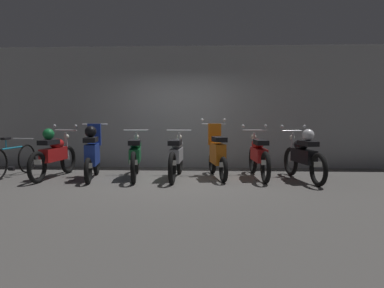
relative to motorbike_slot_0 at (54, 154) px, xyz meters
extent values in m
plane|color=#565451|center=(2.67, -0.25, -0.53)|extent=(80.00, 80.00, 0.00)
cube|color=#9EA0A3|center=(2.67, 1.86, 1.04)|extent=(16.00, 0.30, 3.13)
torus|color=black|center=(0.06, 0.64, -0.20)|extent=(0.16, 0.66, 0.65)
torus|color=black|center=(-0.07, -0.66, -0.20)|extent=(0.16, 0.66, 0.65)
cube|color=red|center=(0.00, -0.01, -0.01)|extent=(0.30, 0.85, 0.28)
ellipsoid|color=red|center=(0.01, 0.14, 0.21)|extent=(0.30, 0.46, 0.22)
cube|color=black|center=(-0.02, -0.19, 0.27)|extent=(0.29, 0.54, 0.10)
cylinder|color=#B7BABF|center=(0.05, 0.53, 0.49)|extent=(0.56, 0.09, 0.04)
sphere|color=#B7BABF|center=(-0.20, 0.56, 0.59)|extent=(0.07, 0.07, 0.07)
sphere|color=#B7BABF|center=(0.31, 0.51, 0.59)|extent=(0.07, 0.07, 0.07)
cylinder|color=#B7BABF|center=(0.06, 0.58, 0.12)|extent=(0.07, 0.16, 0.65)
sphere|color=silver|center=(0.06, 0.58, 0.34)|extent=(0.12, 0.12, 0.12)
cube|color=white|center=(-0.06, -0.63, -0.10)|extent=(0.16, 0.03, 0.10)
sphere|color=#197238|center=(-0.02, -0.19, 0.44)|extent=(0.24, 0.24, 0.24)
torus|color=black|center=(0.80, 0.44, -0.26)|extent=(0.17, 0.54, 0.53)
torus|color=black|center=(0.98, -0.69, -0.26)|extent=(0.17, 0.54, 0.53)
cube|color=#1E389E|center=(0.89, -0.13, 0.01)|extent=(0.33, 0.76, 0.44)
cube|color=#1E389E|center=(0.83, 0.21, 0.41)|extent=(0.30, 0.16, 0.48)
cube|color=black|center=(0.91, -0.29, 0.33)|extent=(0.32, 0.55, 0.10)
cylinder|color=#B7BABF|center=(0.81, 0.35, 0.63)|extent=(0.56, 0.12, 0.04)
cylinder|color=#B7BABF|center=(0.81, 0.40, 0.16)|extent=(0.08, 0.15, 0.85)
sphere|color=silver|center=(0.81, 0.40, 0.48)|extent=(0.12, 0.12, 0.12)
cube|color=white|center=(0.97, -0.67, -0.16)|extent=(0.16, 0.04, 0.10)
sphere|color=black|center=(0.91, -0.29, 0.50)|extent=(0.24, 0.24, 0.24)
torus|color=black|center=(1.68, 0.66, -0.20)|extent=(0.18, 0.66, 0.65)
torus|color=black|center=(1.87, -0.63, -0.20)|extent=(0.18, 0.66, 0.65)
cube|color=#197238|center=(1.78, 0.01, -0.01)|extent=(0.34, 0.86, 0.28)
ellipsoid|color=#197238|center=(1.76, 0.17, 0.21)|extent=(0.32, 0.47, 0.22)
cube|color=black|center=(1.80, -0.17, 0.27)|extent=(0.31, 0.55, 0.10)
cylinder|color=#B7BABF|center=(1.70, 0.55, 0.49)|extent=(0.56, 0.12, 0.04)
cylinder|color=#B7BABF|center=(1.69, 0.60, 0.12)|extent=(0.08, 0.17, 0.65)
sphere|color=silver|center=(1.69, 0.60, 0.34)|extent=(0.12, 0.12, 0.12)
cube|color=white|center=(1.87, -0.60, -0.10)|extent=(0.16, 0.04, 0.10)
torus|color=black|center=(2.69, 0.65, -0.20)|extent=(0.11, 0.65, 0.65)
torus|color=black|center=(2.65, -0.65, -0.20)|extent=(0.11, 0.65, 0.65)
cube|color=#9EA0A8|center=(2.67, 0.00, -0.01)|extent=(0.25, 0.84, 0.28)
ellipsoid|color=#9EA0A8|center=(2.67, 0.16, 0.21)|extent=(0.27, 0.45, 0.22)
cube|color=black|center=(2.66, -0.18, 0.27)|extent=(0.26, 0.53, 0.10)
cylinder|color=#B7BABF|center=(2.69, 0.55, 0.49)|extent=(0.56, 0.06, 0.04)
cylinder|color=#B7BABF|center=(2.69, 0.60, 0.12)|extent=(0.06, 0.16, 0.65)
sphere|color=silver|center=(2.69, 0.60, 0.34)|extent=(0.12, 0.12, 0.12)
cube|color=white|center=(2.65, -0.62, -0.10)|extent=(0.16, 0.02, 0.10)
torus|color=black|center=(3.45, 0.70, -0.26)|extent=(0.19, 0.54, 0.53)
torus|color=black|center=(3.66, -0.43, -0.26)|extent=(0.19, 0.54, 0.53)
cube|color=orange|center=(3.56, 0.13, 0.01)|extent=(0.35, 0.76, 0.44)
cube|color=orange|center=(3.49, 0.47, 0.41)|extent=(0.30, 0.17, 0.48)
cube|color=black|center=(3.59, -0.02, 0.33)|extent=(0.33, 0.56, 0.10)
cylinder|color=#B7BABF|center=(3.47, 0.61, 0.63)|extent=(0.56, 0.14, 0.04)
sphere|color=#B7BABF|center=(3.21, 0.56, 0.73)|extent=(0.07, 0.07, 0.07)
sphere|color=#B7BABF|center=(3.72, 0.66, 0.73)|extent=(0.07, 0.07, 0.07)
cylinder|color=#B7BABF|center=(3.46, 0.65, 0.16)|extent=(0.08, 0.16, 0.85)
sphere|color=silver|center=(3.46, 0.65, 0.48)|extent=(0.12, 0.12, 0.12)
cube|color=white|center=(3.66, -0.41, -0.16)|extent=(0.16, 0.04, 0.10)
torus|color=black|center=(4.40, 0.80, -0.20)|extent=(0.14, 0.65, 0.65)
torus|color=black|center=(4.49, -0.50, -0.20)|extent=(0.14, 0.65, 0.65)
cube|color=red|center=(4.45, 0.15, -0.01)|extent=(0.28, 0.85, 0.28)
ellipsoid|color=red|center=(4.44, 0.30, 0.21)|extent=(0.29, 0.46, 0.22)
cube|color=black|center=(4.46, -0.03, 0.27)|extent=(0.28, 0.54, 0.10)
cylinder|color=#B7BABF|center=(4.41, 0.69, 0.49)|extent=(0.56, 0.08, 0.04)
sphere|color=#B7BABF|center=(4.15, 0.67, 0.59)|extent=(0.07, 0.07, 0.07)
sphere|color=#B7BABF|center=(4.67, 0.71, 0.59)|extent=(0.07, 0.07, 0.07)
cylinder|color=#B7BABF|center=(4.40, 0.74, 0.12)|extent=(0.07, 0.16, 0.65)
sphere|color=silver|center=(4.40, 0.74, 0.34)|extent=(0.12, 0.12, 0.12)
cube|color=white|center=(4.49, -0.48, -0.10)|extent=(0.16, 0.02, 0.10)
torus|color=black|center=(5.22, 0.53, -0.20)|extent=(0.21, 0.66, 0.65)
torus|color=black|center=(5.46, -0.75, -0.20)|extent=(0.21, 0.66, 0.65)
cube|color=black|center=(5.34, -0.11, -0.01)|extent=(0.37, 0.86, 0.28)
ellipsoid|color=black|center=(5.31, 0.04, 0.21)|extent=(0.34, 0.48, 0.22)
cube|color=black|center=(5.37, -0.29, 0.27)|extent=(0.33, 0.56, 0.10)
cylinder|color=#B7BABF|center=(5.23, 0.43, 0.49)|extent=(0.56, 0.14, 0.04)
sphere|color=#B7BABF|center=(4.98, 0.38, 0.59)|extent=(0.07, 0.07, 0.07)
sphere|color=#B7BABF|center=(5.49, 0.48, 0.59)|extent=(0.07, 0.07, 0.07)
cylinder|color=#B7BABF|center=(5.22, 0.48, 0.12)|extent=(0.08, 0.17, 0.65)
sphere|color=silver|center=(5.22, 0.48, 0.34)|extent=(0.12, 0.12, 0.12)
cube|color=white|center=(5.45, -0.72, -0.10)|extent=(0.16, 0.04, 0.10)
sphere|color=silver|center=(5.37, -0.29, 0.44)|extent=(0.24, 0.24, 0.24)
torus|color=black|center=(-0.92, 0.63, -0.19)|extent=(0.12, 0.68, 0.68)
cylinder|color=teal|center=(-0.98, 0.11, 0.11)|extent=(0.11, 0.68, 0.04)
cylinder|color=teal|center=(-1.01, -0.10, 0.21)|extent=(0.03, 0.03, 0.22)
cube|color=black|center=(-1.01, -0.10, 0.33)|extent=(0.12, 0.23, 0.05)
cylinder|color=#B7BABF|center=(-0.94, 0.51, 0.29)|extent=(0.50, 0.08, 0.03)
cylinder|color=black|center=(-0.99, 0.06, -0.34)|extent=(0.13, 0.11, 0.10)
camera|label=1|loc=(3.37, -7.81, 0.84)|focal=34.46mm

